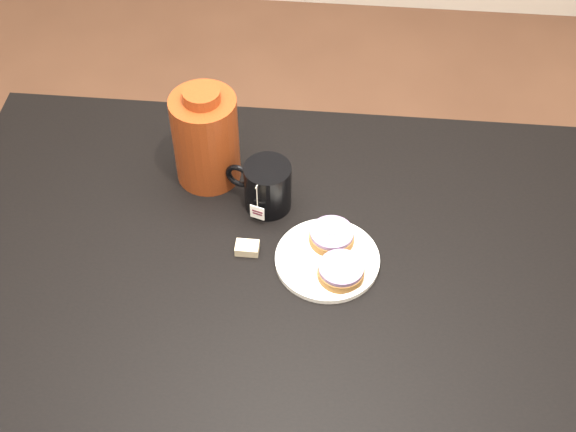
{
  "coord_description": "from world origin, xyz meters",
  "views": [
    {
      "loc": [
        0.08,
        -0.93,
        1.96
      ],
      "look_at": [
        -0.02,
        0.08,
        0.81
      ],
      "focal_mm": 50.0,
      "sensor_mm": 36.0,
      "label": 1
    }
  ],
  "objects": [
    {
      "name": "bagel_back",
      "position": [
        0.07,
        0.06,
        0.77
      ],
      "size": [
        0.1,
        0.1,
        0.03
      ],
      "color": "brown",
      "rests_on": "plate"
    },
    {
      "name": "table",
      "position": [
        0.0,
        0.0,
        0.67
      ],
      "size": [
        1.4,
        0.9,
        0.75
      ],
      "color": "black",
      "rests_on": "ground_plane"
    },
    {
      "name": "bagel_front",
      "position": [
        0.09,
        -0.02,
        0.77
      ],
      "size": [
        0.12,
        0.12,
        0.03
      ],
      "color": "brown",
      "rests_on": "plate"
    },
    {
      "name": "mug",
      "position": [
        -0.07,
        0.16,
        0.8
      ],
      "size": [
        0.15,
        0.12,
        0.1
      ],
      "rotation": [
        0.0,
        0.0,
        -0.3
      ],
      "color": "black",
      "rests_on": "table"
    },
    {
      "name": "plate",
      "position": [
        0.06,
        0.02,
        0.76
      ],
      "size": [
        0.2,
        0.2,
        0.01
      ],
      "color": "white",
      "rests_on": "table"
    },
    {
      "name": "bagel_package",
      "position": [
        -0.2,
        0.23,
        0.85
      ],
      "size": [
        0.14,
        0.14,
        0.22
      ],
      "rotation": [
        0.0,
        0.0,
        0.05
      ],
      "color": "#581D0B",
      "rests_on": "table"
    },
    {
      "name": "teabag_pouch",
      "position": [
        -0.09,
        0.03,
        0.76
      ],
      "size": [
        0.05,
        0.03,
        0.02
      ],
      "primitive_type": "cube",
      "rotation": [
        0.0,
        0.0,
        -0.01
      ],
      "color": "#C6B793",
      "rests_on": "table"
    }
  ]
}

